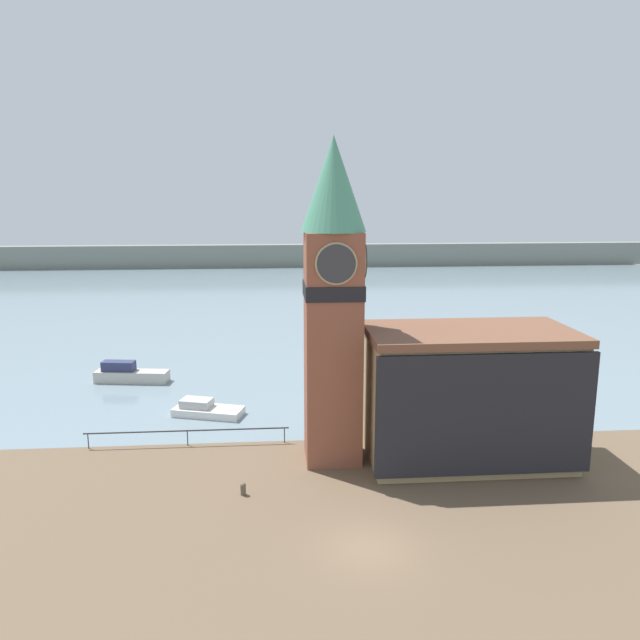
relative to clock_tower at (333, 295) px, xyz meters
The scene contains 9 objects.
ground_plane 14.88m from the clock_tower, 86.37° to the right, with size 160.00×160.00×0.00m, color brown.
water 63.91m from the clock_tower, 89.40° to the left, with size 160.00×120.00×0.00m.
far_shoreline 103.33m from the clock_tower, 89.63° to the left, with size 180.00×3.00×5.00m.
pier_railing 13.85m from the clock_tower, 163.84° to the left, with size 13.63×0.08×1.09m.
clock_tower is the anchor object (origin of this frame).
pier_building 10.65m from the clock_tower, ahead, with size 12.90×7.11×8.45m.
boat_near 15.99m from the clock_tower, 136.21° to the left, with size 5.62×3.54×1.23m.
boat_far 26.12m from the clock_tower, 133.22° to the left, with size 6.65×2.48×1.91m.
mooring_bollard_near 12.49m from the clock_tower, 140.53° to the right, with size 0.32×0.32×0.73m.
Camera 1 is at (-4.44, -26.83, 16.84)m, focal length 35.00 mm.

